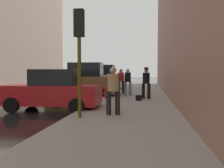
{
  "coord_description": "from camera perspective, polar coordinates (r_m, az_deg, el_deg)",
  "views": [
    {
      "loc": [
        6.73,
        -10.95,
        1.72
      ],
      "look_at": [
        4.77,
        3.07,
        0.98
      ],
      "focal_mm": 40.0,
      "sensor_mm": 36.0,
      "label": 1
    }
  ],
  "objects": [
    {
      "name": "ground_plane",
      "position": [
        12.97,
        -23.47,
        -4.86
      ],
      "size": [
        120.0,
        120.0,
        0.0
      ],
      "primitive_type": "plane",
      "color": "black"
    },
    {
      "name": "sidewalk",
      "position": [
        11.1,
        4.12,
        -5.52
      ],
      "size": [
        4.0,
        40.0,
        0.15
      ],
      "primitive_type": "cube",
      "color": "gray",
      "rests_on": "ground_plane"
    },
    {
      "name": "parked_red_hatchback",
      "position": [
        11.21,
        -13.44,
        -1.53
      ],
      "size": [
        4.23,
        2.11,
        1.79
      ],
      "color": "#B2191E",
      "rests_on": "ground_plane"
    },
    {
      "name": "parked_bronze_suv",
      "position": [
        16.38,
        -6.47,
        0.59
      ],
      "size": [
        4.67,
        2.2,
        2.25
      ],
      "color": "brown",
      "rests_on": "ground_plane"
    },
    {
      "name": "parked_white_van",
      "position": [
        22.3,
        -2.58,
        1.24
      ],
      "size": [
        4.62,
        2.09,
        2.25
      ],
      "color": "silver",
      "rests_on": "ground_plane"
    },
    {
      "name": "fire_hydrant",
      "position": [
        14.19,
        -1.31,
        -1.93
      ],
      "size": [
        0.42,
        0.22,
        0.7
      ],
      "color": "red",
      "rests_on": "sidewalk"
    },
    {
      "name": "traffic_light",
      "position": [
        8.47,
        -7.49,
        10.03
      ],
      "size": [
        0.32,
        0.32,
        3.6
      ],
      "color": "#514C0F",
      "rests_on": "sidewalk"
    },
    {
      "name": "pedestrian_in_red_jacket",
      "position": [
        17.61,
        2.05,
        1.0
      ],
      "size": [
        0.53,
        0.48,
        1.71
      ],
      "color": "black",
      "rests_on": "sidewalk"
    },
    {
      "name": "pedestrian_in_jeans",
      "position": [
        16.27,
        3.62,
        0.84
      ],
      "size": [
        0.52,
        0.46,
        1.71
      ],
      "color": "#728CB2",
      "rests_on": "sidewalk"
    },
    {
      "name": "pedestrian_in_tan_coat",
      "position": [
        8.91,
        0.25,
        -0.95
      ],
      "size": [
        0.53,
        0.48,
        1.71
      ],
      "color": "black",
      "rests_on": "sidewalk"
    },
    {
      "name": "pedestrian_with_fedora",
      "position": [
        14.3,
        7.82,
        0.64
      ],
      "size": [
        0.52,
        0.44,
        1.78
      ],
      "color": "black",
      "rests_on": "sidewalk"
    },
    {
      "name": "rolling_suitcase",
      "position": [
        17.04,
        0.2,
        -1.13
      ],
      "size": [
        0.46,
        0.62,
        1.04
      ],
      "color": "black",
      "rests_on": "sidewalk"
    },
    {
      "name": "duffel_bag",
      "position": [
        13.4,
        6.15,
        -3.13
      ],
      "size": [
        0.32,
        0.44,
        0.28
      ],
      "color": "black",
      "rests_on": "sidewalk"
    }
  ]
}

